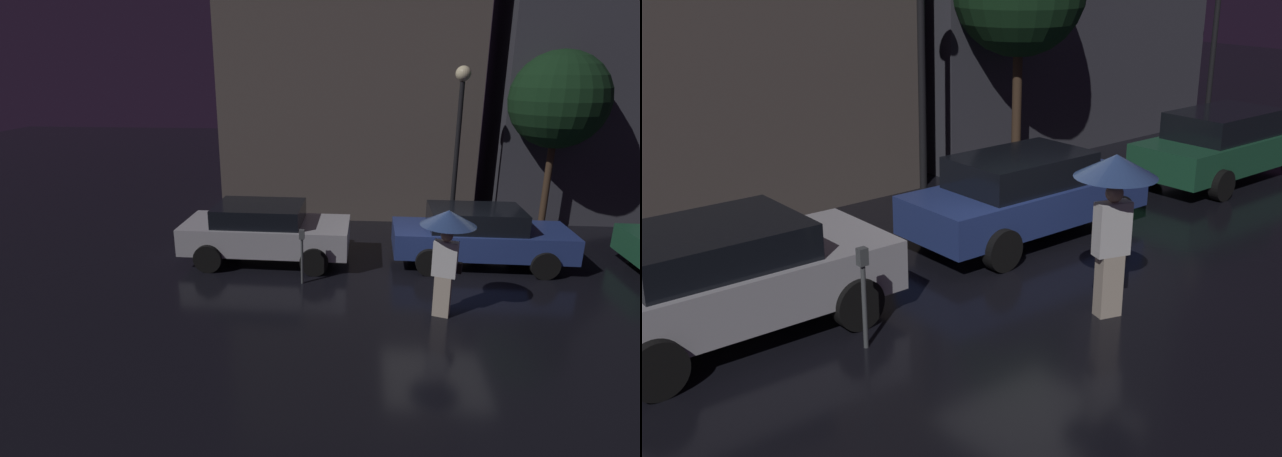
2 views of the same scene
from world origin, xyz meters
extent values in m
plane|color=black|center=(0.00, 0.00, 0.00)|extent=(60.00, 60.00, 0.00)
cube|color=#564C47|center=(-2.38, 6.50, 4.86)|extent=(8.18, 3.00, 9.72)
cube|color=#B7B7BF|center=(-4.30, 1.33, 0.69)|extent=(4.25, 1.89, 0.69)
cube|color=black|center=(-4.47, 1.33, 1.27)|extent=(2.22, 1.64, 0.47)
cylinder|color=black|center=(-2.99, 2.24, 0.35)|extent=(0.70, 0.22, 0.70)
cylinder|color=black|center=(-2.99, 0.42, 0.35)|extent=(0.70, 0.22, 0.70)
cylinder|color=black|center=(-5.61, 2.24, 0.35)|extent=(0.70, 0.22, 0.70)
cylinder|color=black|center=(-5.61, 0.42, 0.35)|extent=(0.70, 0.22, 0.70)
cube|color=navy|center=(1.14, 1.47, 0.65)|extent=(4.40, 1.72, 0.63)
cube|color=black|center=(0.96, 1.47, 1.22)|extent=(2.30, 1.49, 0.52)
cylinder|color=black|center=(2.49, 2.30, 0.34)|extent=(0.67, 0.22, 0.67)
cylinder|color=black|center=(2.49, 0.65, 0.34)|extent=(0.67, 0.22, 0.67)
cylinder|color=black|center=(-0.22, 2.30, 0.34)|extent=(0.67, 0.22, 0.67)
cylinder|color=black|center=(-0.22, 0.65, 0.34)|extent=(0.67, 0.22, 0.67)
cube|color=beige|center=(-0.23, -1.42, 0.43)|extent=(0.38, 0.31, 0.87)
cube|color=white|center=(-0.23, -1.42, 1.23)|extent=(0.51, 0.36, 0.72)
sphere|color=tan|center=(-0.23, -1.42, 1.71)|extent=(0.23, 0.23, 0.23)
cylinder|color=black|center=(-0.23, -1.42, 1.50)|extent=(0.02, 0.02, 0.84)
cone|color=navy|center=(-0.23, -1.42, 2.07)|extent=(1.08, 1.08, 0.30)
cube|color=black|center=(0.03, -1.42, 1.05)|extent=(0.18, 0.15, 0.22)
cylinder|color=#4C5154|center=(-3.22, -0.09, 0.55)|extent=(0.06, 0.06, 1.10)
cube|color=#4C5154|center=(-3.22, -0.09, 1.21)|extent=(0.12, 0.10, 0.22)
cylinder|color=black|center=(0.84, 3.93, 2.22)|extent=(0.14, 0.14, 4.44)
sphere|color=#F9EAB7|center=(0.84, 3.93, 4.65)|extent=(0.43, 0.43, 0.43)
cylinder|color=#473323|center=(3.61, 4.29, 1.39)|extent=(0.20, 0.20, 2.77)
sphere|color=#143319|center=(3.61, 4.29, 3.94)|extent=(2.74, 2.74, 2.74)
camera|label=1|loc=(-1.95, -10.72, 4.83)|focal=28.00mm
camera|label=2|loc=(-8.11, -7.59, 4.66)|focal=45.00mm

